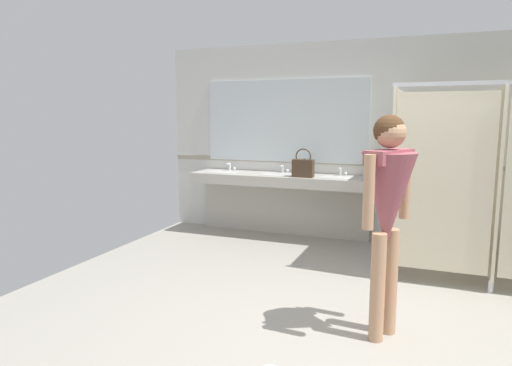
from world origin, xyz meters
The scene contains 10 objects.
ground_plane centered at (0.00, 0.00, -0.05)m, with size 6.52×6.22×0.10m, color #9E998E.
wall_back centered at (0.00, 2.87, 1.33)m, with size 6.52×0.12×2.67m, color silver.
wall_back_tile_band centered at (0.00, 2.80, 1.05)m, with size 6.52×0.01×0.06m, color #9E937F.
vanity_counter centered at (-1.50, 2.60, 0.65)m, with size 2.44×0.56×1.00m.
mirror_panel centered at (-1.51, 2.80, 1.61)m, with size 2.34×0.02×1.15m, color silver.
bathroom_stalls centered at (1.04, 1.83, 1.04)m, with size 1.97×1.51×2.00m.
person_standing centered at (0.16, 0.06, 1.07)m, with size 0.53×0.54×1.69m.
handbag centered at (-1.11, 2.37, 1.01)m, with size 0.28×0.12×0.38m.
soap_dispenser centered at (-1.18, 2.68, 0.98)m, with size 0.07×0.07×0.21m.
paper_cup centered at (-1.06, 2.43, 0.93)m, with size 0.07×0.07×0.10m, color white.
Camera 1 is at (0.45, -3.36, 1.68)m, focal length 31.92 mm.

